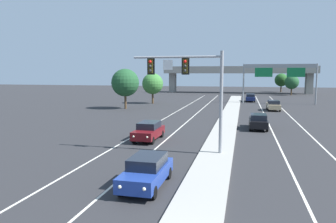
# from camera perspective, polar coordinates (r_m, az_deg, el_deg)

# --- Properties ---
(median_island) EXTENTS (2.40, 110.00, 0.15)m
(median_island) POSITION_cam_1_polar(r_m,az_deg,el_deg) (26.53, 9.11, -5.73)
(median_island) COLOR #9E9B93
(median_island) RESTS_ON ground
(lane_stripe_oncoming_center) EXTENTS (0.14, 100.00, 0.01)m
(lane_stripe_oncoming_center) POSITION_cam_1_polar(r_m,az_deg,el_deg) (33.97, 2.06, -2.99)
(lane_stripe_oncoming_center) COLOR silver
(lane_stripe_oncoming_center) RESTS_ON ground
(lane_stripe_receding_center) EXTENTS (0.14, 100.00, 0.01)m
(lane_stripe_receding_center) POSITION_cam_1_polar(r_m,az_deg,el_deg) (33.47, 18.08, -3.48)
(lane_stripe_receding_center) COLOR silver
(lane_stripe_receding_center) RESTS_ON ground
(edge_stripe_left) EXTENTS (0.14, 100.00, 0.01)m
(edge_stripe_left) POSITION_cam_1_polar(r_m,az_deg,el_deg) (34.76, -3.29, -2.77)
(edge_stripe_left) COLOR silver
(edge_stripe_left) RESTS_ON ground
(edge_stripe_right) EXTENTS (0.14, 100.00, 0.01)m
(edge_stripe_right) POSITION_cam_1_polar(r_m,az_deg,el_deg) (33.91, 23.65, -3.59)
(edge_stripe_right) COLOR silver
(edge_stripe_right) RESTS_ON ground
(overhead_signal_mast) EXTENTS (6.52, 0.44, 7.20)m
(overhead_signal_mast) POSITION_cam_1_polar(r_m,az_deg,el_deg) (22.97, 4.35, 5.54)
(overhead_signal_mast) COLOR gray
(overhead_signal_mast) RESTS_ON median_island
(car_oncoming_blue) EXTENTS (1.83, 4.48, 1.58)m
(car_oncoming_blue) POSITION_cam_1_polar(r_m,az_deg,el_deg) (16.80, -3.79, -10.49)
(car_oncoming_blue) COLOR navy
(car_oncoming_blue) RESTS_ON ground
(car_oncoming_darkred) EXTENTS (1.85, 4.48, 1.58)m
(car_oncoming_darkred) POSITION_cam_1_polar(r_m,az_deg,el_deg) (28.00, -3.46, -3.44)
(car_oncoming_darkred) COLOR #5B0F14
(car_oncoming_darkred) RESTS_ON ground
(car_receding_black) EXTENTS (1.84, 4.48, 1.58)m
(car_receding_black) POSITION_cam_1_polar(r_m,az_deg,el_deg) (34.73, 15.72, -1.66)
(car_receding_black) COLOR black
(car_receding_black) RESTS_ON ground
(car_receding_tan) EXTENTS (1.91, 4.51, 1.58)m
(car_receding_tan) POSITION_cam_1_polar(r_m,az_deg,el_deg) (52.46, 18.20, 1.07)
(car_receding_tan) COLOR tan
(car_receding_tan) RESTS_ON ground
(car_receding_navy) EXTENTS (1.83, 4.48, 1.58)m
(car_receding_navy) POSITION_cam_1_polar(r_m,az_deg,el_deg) (67.19, 14.41, 2.41)
(car_receding_navy) COLOR #141E4C
(car_receding_navy) RESTS_ON ground
(highway_sign_gantry) EXTENTS (13.28, 0.42, 7.50)m
(highway_sign_gantry) POSITION_cam_1_polar(r_m,az_deg,el_deg) (63.77, 19.20, 6.82)
(highway_sign_gantry) COLOR gray
(highway_sign_gantry) RESTS_ON ground
(overpass_bridge) EXTENTS (42.40, 6.40, 7.65)m
(overpass_bridge) POSITION_cam_1_polar(r_m,az_deg,el_deg) (94.87, 12.31, 6.72)
(overpass_bridge) COLOR gray
(overpass_bridge) RESTS_ON ground
(tree_far_left_c) EXTENTS (4.48, 4.48, 6.48)m
(tree_far_left_c) POSITION_cam_1_polar(r_m,az_deg,el_deg) (52.46, -7.61, 5.09)
(tree_far_left_c) COLOR #4C3823
(tree_far_left_c) RESTS_ON ground
(tree_far_left_b) EXTENTS (3.98, 3.98, 5.75)m
(tree_far_left_b) POSITION_cam_1_polar(r_m,az_deg,el_deg) (61.03, -2.74, 4.94)
(tree_far_left_b) COLOR #4C3823
(tree_far_left_b) RESTS_ON ground
(tree_far_right_a) EXTENTS (3.59, 3.59, 5.20)m
(tree_far_right_a) POSITION_cam_1_polar(r_m,az_deg,el_deg) (89.18, 21.11, 4.87)
(tree_far_right_a) COLOR #4C3823
(tree_far_right_a) RESTS_ON ground
(tree_far_right_b) EXTENTS (3.88, 3.88, 5.61)m
(tree_far_right_b) POSITION_cam_1_polar(r_m,az_deg,el_deg) (102.54, 19.47, 5.30)
(tree_far_right_b) COLOR #4C3823
(tree_far_right_b) RESTS_ON ground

